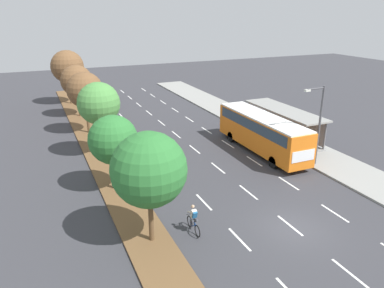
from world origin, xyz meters
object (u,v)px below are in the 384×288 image
object	(u,v)px
bus	(262,130)
cyclist	(194,220)
median_tree_farthest	(67,67)
streetlight	(318,121)
median_tree_nearest	(149,170)
median_tree_fifth	(77,81)
median_tree_fourth	(85,90)
bus_shelter	(286,120)
median_tree_third	(99,104)
median_tree_second	(113,140)

from	to	relation	value
bus	cyclist	bearing A→B (deg)	-139.44
median_tree_farthest	streetlight	bearing A→B (deg)	-62.38
bus	median_tree_nearest	xyz separation A→B (m)	(-13.32, -9.17, 2.30)
median_tree_nearest	median_tree_fifth	distance (m)	27.82
median_tree_fourth	bus_shelter	bearing A→B (deg)	-28.31
cyclist	median_tree_fourth	world-z (taller)	median_tree_fourth
median_tree_third	median_tree_second	bearing A→B (deg)	-93.08
cyclist	median_tree_farthest	world-z (taller)	median_tree_farthest
median_tree_fifth	median_tree_third	bearing A→B (deg)	-89.79
median_tree_nearest	median_tree_fifth	xyz separation A→B (m)	(-0.05, 27.82, -0.02)
bus	median_tree_third	size ratio (longest dim) A/B	1.76
median_tree_second	streetlight	world-z (taller)	streetlight
median_tree_nearest	median_tree_farthest	distance (m)	34.78
median_tree_fourth	streetlight	xyz separation A→B (m)	(15.59, -16.15, -0.68)
median_tree_second	median_tree_fifth	bearing A→B (deg)	89.11
bus_shelter	median_tree_farthest	distance (m)	29.63
median_tree_farthest	bus_shelter	bearing A→B (deg)	-52.73
median_tree_nearest	streetlight	bearing A→B (deg)	16.93
median_tree_fifth	cyclist	bearing A→B (deg)	-84.77
cyclist	median_tree_farthest	xyz separation A→B (m)	(-2.75, 34.86, 4.27)
median_tree_second	median_tree_fourth	bearing A→B (deg)	88.91
cyclist	median_tree_nearest	world-z (taller)	median_tree_nearest
median_tree_nearest	median_tree_second	size ratio (longest dim) A/B	1.16
median_tree_fourth	median_tree_fifth	world-z (taller)	median_tree_fourth
bus_shelter	cyclist	world-z (taller)	bus_shelter
bus	median_tree_second	distance (m)	13.97
median_tree_fifth	median_tree_nearest	bearing A→B (deg)	-89.90
median_tree_fourth	median_tree_farthest	distance (m)	13.92
cyclist	median_tree_nearest	bearing A→B (deg)	178.09
cyclist	median_tree_second	xyz separation A→B (m)	(-2.88, 7.04, 3.02)
bus	streetlight	world-z (taller)	streetlight
median_tree_farthest	cyclist	bearing A→B (deg)	-85.48
bus_shelter	median_tree_second	world-z (taller)	median_tree_second
cyclist	median_tree_second	world-z (taller)	median_tree_second
median_tree_fifth	median_tree_second	bearing A→B (deg)	-90.89
cyclist	median_tree_second	distance (m)	8.18
bus_shelter	median_tree_third	size ratio (longest dim) A/B	1.54
median_tree_farthest	streetlight	size ratio (longest dim) A/B	1.09
bus_shelter	median_tree_fourth	size ratio (longest dim) A/B	1.57
bus	median_tree_fifth	world-z (taller)	median_tree_fifth
median_tree_fourth	median_tree_fifth	bearing A→B (deg)	89.51
cyclist	median_tree_fourth	xyz separation A→B (m)	(-2.61, 20.95, 3.78)
bus	median_tree_nearest	distance (m)	16.33
median_tree_third	median_tree_fifth	distance (m)	13.92
bus_shelter	cyclist	xyz separation A→B (m)	(-15.09, -11.41, -1.08)
median_tree_second	median_tree_fifth	xyz separation A→B (m)	(0.32, 20.86, 0.54)
bus	streetlight	xyz separation A→B (m)	(2.17, -4.46, 1.82)
median_tree_nearest	median_tree_third	size ratio (longest dim) A/B	0.98
median_tree_fourth	median_tree_farthest	bearing A→B (deg)	90.58
median_tree_third	streetlight	distance (m)	18.03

